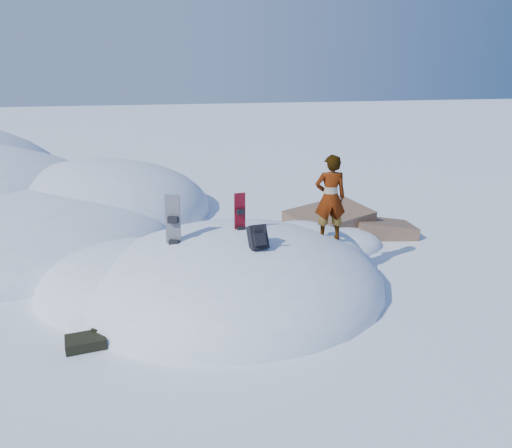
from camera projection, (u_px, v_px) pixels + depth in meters
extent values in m
plane|color=white|center=(234.00, 292.00, 11.43)|extent=(120.00, 120.00, 0.00)
ellipsoid|color=white|center=(234.00, 292.00, 11.43)|extent=(7.00, 6.00, 3.00)
ellipsoid|color=white|center=(136.00, 290.00, 11.51)|extent=(4.40, 4.00, 2.20)
ellipsoid|color=white|center=(298.00, 271.00, 12.57)|extent=(3.60, 3.20, 2.50)
ellipsoid|color=white|center=(4.00, 241.00, 14.77)|extent=(10.00, 9.00, 2.80)
ellipsoid|color=white|center=(97.00, 212.00, 17.63)|extent=(8.00, 8.00, 3.60)
ellipsoid|color=white|center=(14.00, 251.00, 13.95)|extent=(6.00, 5.00, 1.80)
cube|color=brown|center=(328.00, 231.00, 15.34)|extent=(2.82, 2.41, 1.62)
cube|color=brown|center=(381.00, 237.00, 15.38)|extent=(2.16, 1.80, 1.33)
cube|color=brown|center=(332.00, 221.00, 16.61)|extent=(2.08, 2.01, 1.10)
ellipsoid|color=white|center=(328.00, 246.00, 14.35)|extent=(3.20, 2.40, 1.00)
cube|color=red|center=(240.00, 223.00, 11.00)|extent=(0.26, 0.08, 1.36)
cube|color=black|center=(240.00, 212.00, 10.87)|extent=(0.18, 0.12, 0.11)
cube|color=black|center=(240.00, 229.00, 10.99)|extent=(0.18, 0.12, 0.11)
cube|color=black|center=(173.00, 234.00, 10.49)|extent=(0.33, 0.22, 1.70)
cube|color=black|center=(173.00, 220.00, 10.32)|extent=(0.24, 0.19, 0.14)
cube|color=black|center=(174.00, 243.00, 10.47)|extent=(0.24, 0.19, 0.14)
cube|color=black|center=(258.00, 237.00, 10.12)|extent=(0.41, 0.48, 0.56)
cube|color=black|center=(260.00, 239.00, 9.97)|extent=(0.27, 0.25, 0.30)
cylinder|color=black|center=(254.00, 234.00, 9.93)|extent=(0.04, 0.20, 0.37)
cylinder|color=black|center=(265.00, 233.00, 9.98)|extent=(0.04, 0.20, 0.37)
cube|color=black|center=(85.00, 342.00, 9.14)|extent=(0.76, 0.58, 0.19)
cube|color=black|center=(104.00, 330.00, 9.39)|extent=(0.46, 0.41, 0.13)
imported|color=slate|center=(330.00, 198.00, 11.47)|extent=(0.79, 0.57, 2.01)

